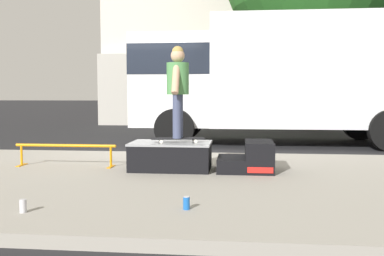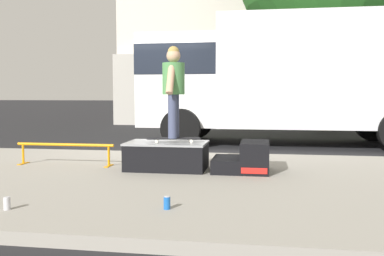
% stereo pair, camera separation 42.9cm
% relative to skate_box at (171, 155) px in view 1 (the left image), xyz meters
% --- Properties ---
extents(ground_plane, '(140.00, 140.00, 0.00)m').
position_rel_skate_box_xyz_m(ground_plane, '(-1.18, 2.42, -0.34)').
color(ground_plane, black).
extents(sidewalk_slab, '(50.00, 5.00, 0.12)m').
position_rel_skate_box_xyz_m(sidewalk_slab, '(-1.18, -0.58, -0.28)').
color(sidewalk_slab, gray).
rests_on(sidewalk_slab, ground).
extents(skate_box, '(1.18, 0.75, 0.41)m').
position_rel_skate_box_xyz_m(skate_box, '(0.00, 0.00, 0.00)').
color(skate_box, black).
rests_on(skate_box, sidewalk_slab).
extents(kicker_ramp, '(0.80, 0.76, 0.43)m').
position_rel_skate_box_xyz_m(kicker_ramp, '(1.16, -0.00, -0.04)').
color(kicker_ramp, black).
rests_on(kicker_ramp, sidewalk_slab).
extents(grind_rail, '(1.59, 0.28, 0.34)m').
position_rel_skate_box_xyz_m(grind_rail, '(-1.66, 0.11, 0.04)').
color(grind_rail, orange).
rests_on(grind_rail, sidewalk_slab).
extents(skateboard, '(0.80, 0.36, 0.07)m').
position_rel_skate_box_xyz_m(skateboard, '(0.11, -0.03, 0.25)').
color(skateboard, black).
rests_on(skateboard, skate_box).
extents(skater_kid, '(0.32, 0.68, 1.33)m').
position_rel_skate_box_xyz_m(skater_kid, '(0.11, -0.03, 1.04)').
color(skater_kid, '#3F4766').
rests_on(skater_kid, skateboard).
extents(soda_can, '(0.07, 0.07, 0.13)m').
position_rel_skate_box_xyz_m(soda_can, '(0.49, -2.20, -0.15)').
color(soda_can, '#1959B2').
rests_on(soda_can, sidewalk_slab).
extents(soda_can_b, '(0.07, 0.07, 0.13)m').
position_rel_skate_box_xyz_m(soda_can_b, '(-1.03, -2.47, -0.15)').
color(soda_can_b, silver).
rests_on(soda_can_b, sidewalk_slab).
extents(box_truck, '(6.91, 2.63, 3.05)m').
position_rel_skate_box_xyz_m(box_truck, '(1.87, 4.62, 1.36)').
color(box_truck, silver).
rests_on(box_truck, ground).
extents(house_behind, '(9.54, 8.23, 8.40)m').
position_rel_skate_box_xyz_m(house_behind, '(-0.02, 14.56, 3.90)').
color(house_behind, beige).
rests_on(house_behind, ground).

